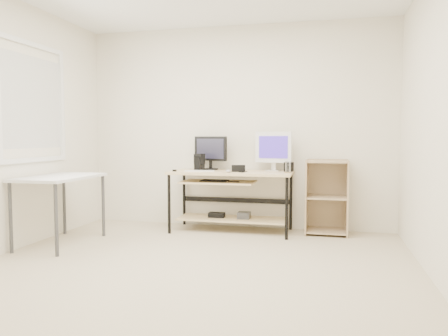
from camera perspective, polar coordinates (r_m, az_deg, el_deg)
room at (r=3.85m, az=-6.26°, el=6.21°), size 4.01×4.01×2.62m
desk at (r=5.41m, az=0.70°, el=-2.67°), size 1.50×0.65×0.75m
side_table at (r=5.08m, az=-20.64°, el=-1.87°), size 0.60×1.00×0.75m
shelf_unit at (r=5.45m, az=13.25°, el=-3.64°), size 0.50×0.40×0.90m
black_monitor at (r=5.64m, az=-1.77°, el=2.27°), size 0.46×0.20×0.43m
white_imac at (r=5.47m, az=6.48°, el=2.58°), size 0.46×0.15×0.49m
keyboard at (r=5.39m, az=-3.23°, el=-0.37°), size 0.38×0.16×0.01m
mouse at (r=5.21m, az=0.55°, el=-0.40°), size 0.09×0.12×0.03m
center_speaker at (r=5.32m, az=1.89°, el=-0.05°), size 0.18×0.11×0.08m
speaker_left at (r=5.53m, az=-3.22°, el=0.83°), size 0.13×0.13×0.21m
speaker_right at (r=5.41m, az=8.46°, el=0.15°), size 0.12×0.12×0.11m
audio_controller at (r=5.50m, az=-3.40°, el=0.60°), size 0.11×0.09×0.18m
volume_puck at (r=5.41m, az=-6.48°, el=-0.32°), size 0.06×0.06×0.02m
smartphone at (r=5.27m, az=2.50°, el=-0.49°), size 0.09×0.13×0.01m
coaster at (r=5.22m, az=8.34°, el=-0.59°), size 0.10×0.10×0.01m
drinking_glass at (r=5.22m, az=8.35°, el=0.15°), size 0.08×0.08×0.13m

